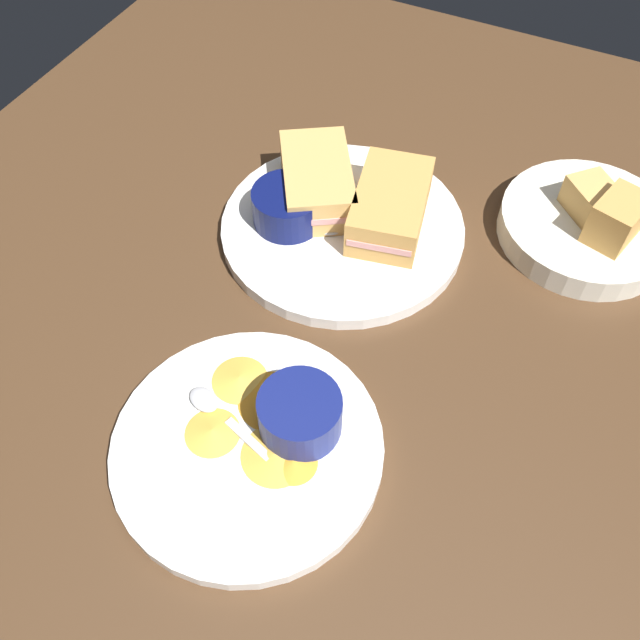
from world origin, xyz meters
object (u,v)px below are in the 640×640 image
(spoon_by_dark_ramekin, at_px, (338,231))
(plate_chips_companion, at_px, (252,449))
(ramekin_dark_sauce, at_px, (288,206))
(spoon_by_gravy_ramekin, at_px, (213,408))
(bread_basket_rear, at_px, (589,224))
(ramekin_light_gravy, at_px, (300,413))
(sandwich_half_far, at_px, (317,181))
(sandwich_half_near, at_px, (390,206))
(plate_sandwich_main, at_px, (342,228))

(spoon_by_dark_ramekin, height_order, plate_chips_companion, spoon_by_dark_ramekin)
(ramekin_dark_sauce, height_order, spoon_by_dark_ramekin, ramekin_dark_sauce)
(spoon_by_gravy_ramekin, height_order, bread_basket_rear, bread_basket_rear)
(ramekin_light_gravy, relative_size, spoon_by_gravy_ramekin, 0.77)
(sandwich_half_far, distance_m, ramekin_light_gravy, 0.30)
(plate_chips_companion, relative_size, ramekin_light_gravy, 3.26)
(sandwich_half_near, xyz_separation_m, sandwich_half_far, (-0.00, -0.09, 0.00))
(ramekin_light_gravy, bearing_deg, sandwich_half_near, -174.20)
(spoon_by_dark_ramekin, bearing_deg, spoon_by_gravy_ramekin, -1.74)
(sandwich_half_near, bearing_deg, ramekin_light_gravy, 5.80)
(sandwich_half_far, distance_m, spoon_by_gravy_ramekin, 0.30)
(spoon_by_dark_ramekin, distance_m, bread_basket_rear, 0.28)
(spoon_by_dark_ramekin, relative_size, ramekin_light_gravy, 1.32)
(plate_chips_companion, height_order, ramekin_light_gravy, ramekin_light_gravy)
(plate_sandwich_main, relative_size, bread_basket_rear, 1.42)
(ramekin_dark_sauce, height_order, spoon_by_gravy_ramekin, ramekin_dark_sauce)
(sandwich_half_near, xyz_separation_m, plate_chips_companion, (0.31, -0.00, -0.03))
(sandwich_half_near, height_order, sandwich_half_far, same)
(sandwich_half_near, bearing_deg, ramekin_dark_sauce, -65.17)
(sandwich_half_far, distance_m, ramekin_dark_sauce, 0.05)
(spoon_by_dark_ramekin, relative_size, spoon_by_gravy_ramekin, 1.01)
(ramekin_light_gravy, xyz_separation_m, bread_basket_rear, (-0.37, 0.18, -0.02))
(spoon_by_dark_ramekin, relative_size, bread_basket_rear, 0.51)
(plate_sandwich_main, bearing_deg, spoon_by_dark_ramekin, 6.62)
(sandwich_half_near, bearing_deg, spoon_by_dark_ramekin, -46.60)
(sandwich_half_far, distance_m, bread_basket_rear, 0.31)
(spoon_by_dark_ramekin, xyz_separation_m, bread_basket_rear, (-0.13, 0.25, 0.00))
(plate_chips_companion, xyz_separation_m, spoon_by_gravy_ramekin, (-0.02, -0.05, 0.01))
(sandwich_half_far, height_order, bread_basket_rear, bread_basket_rear)
(ramekin_dark_sauce, bearing_deg, plate_chips_companion, 20.87)
(plate_sandwich_main, bearing_deg, bread_basket_rear, 114.75)
(ramekin_dark_sauce, xyz_separation_m, spoon_by_dark_ramekin, (-0.01, 0.06, -0.02))
(spoon_by_gravy_ramekin, bearing_deg, ramekin_dark_sauce, -168.16)
(plate_sandwich_main, height_order, ramekin_light_gravy, ramekin_light_gravy)
(sandwich_half_near, distance_m, ramekin_light_gravy, 0.28)
(spoon_by_dark_ramekin, relative_size, plate_chips_companion, 0.40)
(sandwich_half_near, distance_m, bread_basket_rear, 0.23)
(plate_chips_companion, bearing_deg, spoon_by_gravy_ramekin, -108.09)
(sandwich_half_far, distance_m, spoon_by_dark_ramekin, 0.07)
(plate_sandwich_main, height_order, spoon_by_gravy_ramekin, spoon_by_gravy_ramekin)
(sandwich_half_near, distance_m, sandwich_half_far, 0.09)
(bread_basket_rear, bearing_deg, ramekin_dark_sauce, -65.99)
(ramekin_light_gravy, bearing_deg, bread_basket_rear, 154.06)
(spoon_by_dark_ramekin, bearing_deg, sandwich_half_far, -131.63)
(plate_sandwich_main, bearing_deg, ramekin_dark_sauce, -69.29)
(ramekin_dark_sauce, relative_size, ramekin_light_gravy, 1.05)
(ramekin_light_gravy, distance_m, spoon_by_gravy_ramekin, 0.08)
(plate_chips_companion, bearing_deg, bread_basket_rear, 152.60)
(ramekin_dark_sauce, height_order, ramekin_light_gravy, ramekin_light_gravy)
(spoon_by_gravy_ramekin, bearing_deg, plate_sandwich_main, 178.74)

